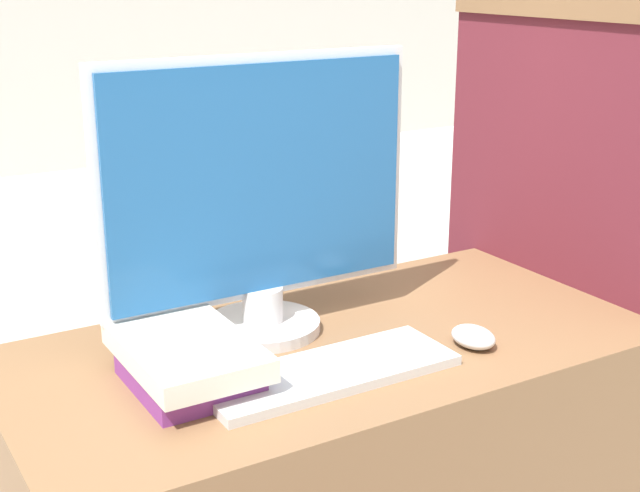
{
  "coord_description": "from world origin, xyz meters",
  "views": [
    {
      "loc": [
        -0.73,
        -0.91,
        1.36
      ],
      "look_at": [
        -0.04,
        0.25,
        0.93
      ],
      "focal_mm": 50.0,
      "sensor_mm": 36.0,
      "label": 1
    }
  ],
  "objects_px": {
    "mouse": "(473,337)",
    "monitor": "(260,197)",
    "keyboard": "(328,372)",
    "book_stack": "(187,361)"
  },
  "relations": [
    {
      "from": "mouse",
      "to": "monitor",
      "type": "bearing_deg",
      "value": 138.75
    },
    {
      "from": "keyboard",
      "to": "book_stack",
      "type": "relative_size",
      "value": 1.51
    },
    {
      "from": "monitor",
      "to": "keyboard",
      "type": "height_order",
      "value": "monitor"
    },
    {
      "from": "keyboard",
      "to": "mouse",
      "type": "height_order",
      "value": "mouse"
    },
    {
      "from": "mouse",
      "to": "book_stack",
      "type": "bearing_deg",
      "value": 166.38
    },
    {
      "from": "keyboard",
      "to": "mouse",
      "type": "bearing_deg",
      "value": -5.31
    },
    {
      "from": "mouse",
      "to": "book_stack",
      "type": "distance_m",
      "value": 0.48
    },
    {
      "from": "mouse",
      "to": "book_stack",
      "type": "height_order",
      "value": "book_stack"
    },
    {
      "from": "book_stack",
      "to": "mouse",
      "type": "bearing_deg",
      "value": -13.62
    },
    {
      "from": "keyboard",
      "to": "mouse",
      "type": "xyz_separation_m",
      "value": [
        0.27,
        -0.03,
        0.01
      ]
    }
  ]
}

